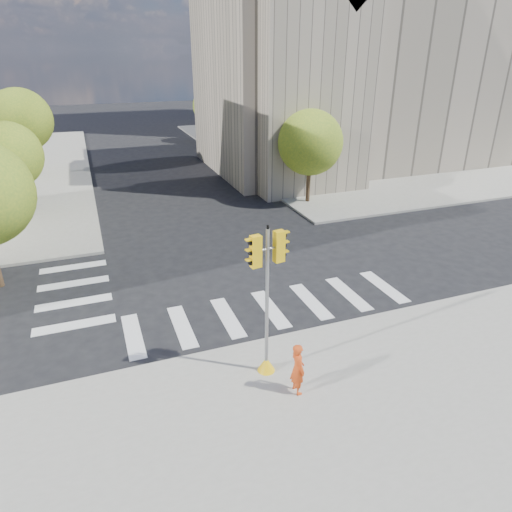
% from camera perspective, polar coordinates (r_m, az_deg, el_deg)
% --- Properties ---
extents(ground, '(160.00, 160.00, 0.00)m').
position_cam_1_polar(ground, '(20.11, -0.07, -3.84)').
color(ground, black).
rests_on(ground, ground).
extents(sidewalk_near, '(30.00, 14.00, 0.15)m').
position_cam_1_polar(sidewalk_near, '(12.60, 19.77, -26.07)').
color(sidewalk_near, gray).
rests_on(sidewalk_near, ground).
extents(sidewalk_far_right, '(28.00, 40.00, 0.15)m').
position_cam_1_polar(sidewalk_far_right, '(50.89, 11.17, 13.27)').
color(sidewalk_far_right, gray).
rests_on(sidewalk_far_right, ground).
extents(civic_building, '(26.00, 16.00, 19.39)m').
position_cam_1_polar(civic_building, '(41.90, 11.61, 20.87)').
color(civic_building, gray).
rests_on(civic_building, ground).
extents(office_tower, '(20.00, 18.00, 30.00)m').
position_cam_1_polar(office_tower, '(65.26, 5.90, 29.12)').
color(office_tower, '#9EA0A3').
rests_on(office_tower, ground).
extents(tree_lw_mid, '(4.00, 4.00, 5.77)m').
position_cam_1_polar(tree_lw_mid, '(31.43, -28.59, 10.96)').
color(tree_lw_mid, '#382616').
rests_on(tree_lw_mid, ground).
extents(tree_lw_far, '(4.80, 4.80, 6.95)m').
position_cam_1_polar(tree_lw_far, '(41.13, -27.36, 14.87)').
color(tree_lw_far, '#382616').
rests_on(tree_lw_far, ground).
extents(tree_re_near, '(4.20, 4.20, 6.16)m').
position_cam_1_polar(tree_re_near, '(30.41, 6.80, 13.89)').
color(tree_re_near, '#382616').
rests_on(tree_re_near, ground).
extents(tree_re_mid, '(4.60, 4.60, 6.66)m').
position_cam_1_polar(tree_re_mid, '(41.28, -1.03, 17.22)').
color(tree_re_mid, '#382616').
rests_on(tree_re_mid, ground).
extents(tree_re_far, '(4.00, 4.00, 5.88)m').
position_cam_1_polar(tree_re_far, '(52.72, -5.63, 18.15)').
color(tree_re_far, '#382616').
rests_on(tree_re_far, ground).
extents(lamp_near, '(0.35, 0.18, 8.11)m').
position_cam_1_polar(lamp_near, '(34.09, 4.48, 16.01)').
color(lamp_near, black).
rests_on(lamp_near, sidewalk_far_right).
extents(lamp_far, '(0.35, 0.18, 8.11)m').
position_cam_1_polar(lamp_far, '(47.06, -3.01, 18.36)').
color(lamp_far, black).
rests_on(lamp_far, sidewalk_far_right).
extents(traffic_signal, '(1.08, 0.56, 4.95)m').
position_cam_1_polar(traffic_signal, '(13.84, 1.36, -7.20)').
color(traffic_signal, yellow).
rests_on(traffic_signal, sidewalk_near).
extents(photographer, '(0.43, 0.63, 1.67)m').
position_cam_1_polar(photographer, '(13.83, 5.23, -13.83)').
color(photographer, '#CF4113').
rests_on(photographer, sidewalk_near).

